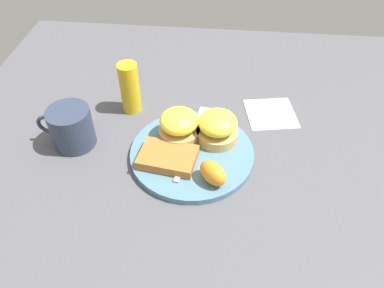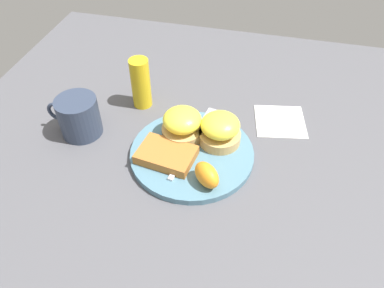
{
  "view_description": "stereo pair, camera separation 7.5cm",
  "coord_description": "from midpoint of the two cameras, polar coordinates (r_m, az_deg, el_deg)",
  "views": [
    {
      "loc": [
        -0.05,
        0.53,
        0.56
      ],
      "look_at": [
        0.0,
        0.0,
        0.03
      ],
      "focal_mm": 35.0,
      "sensor_mm": 36.0,
      "label": 1
    },
    {
      "loc": [
        -0.13,
        0.52,
        0.56
      ],
      "look_at": [
        0.0,
        0.0,
        0.03
      ],
      "focal_mm": 35.0,
      "sensor_mm": 36.0,
      "label": 2
    }
  ],
  "objects": [
    {
      "name": "sandwich_benedict_left",
      "position": [
        0.77,
        1.13,
        2.46
      ],
      "size": [
        0.09,
        0.09,
        0.07
      ],
      "color": "tan",
      "rests_on": "plate"
    },
    {
      "name": "hashbrown_patty",
      "position": [
        0.74,
        -6.6,
        -2.17
      ],
      "size": [
        0.12,
        0.09,
        0.02
      ],
      "primitive_type": "cube",
      "rotation": [
        0.0,
        0.0,
        -0.14
      ],
      "color": "#A6642A",
      "rests_on": "plate"
    },
    {
      "name": "plate",
      "position": [
        0.77,
        -2.79,
        -1.58
      ],
      "size": [
        0.25,
        0.25,
        0.01
      ],
      "primitive_type": "cylinder",
      "color": "slate",
      "rests_on": "ground_plane"
    },
    {
      "name": "sandwich_benedict_right",
      "position": [
        0.77,
        -4.73,
        2.72
      ],
      "size": [
        0.09,
        0.09,
        0.07
      ],
      "color": "tan",
      "rests_on": "plate"
    },
    {
      "name": "cup",
      "position": [
        0.82,
        -20.47,
        2.26
      ],
      "size": [
        0.12,
        0.09,
        0.09
      ],
      "color": "#2D384C",
      "rests_on": "ground_plane"
    },
    {
      "name": "orange_wedge",
      "position": [
        0.69,
        0.11,
        -4.62
      ],
      "size": [
        0.07,
        0.07,
        0.04
      ],
      "primitive_type": "ellipsoid",
      "rotation": [
        0.0,
        0.0,
        2.37
      ],
      "color": "orange",
      "rests_on": "plate"
    },
    {
      "name": "fork",
      "position": [
        0.79,
        -2.36,
        1.04
      ],
      "size": [
        0.06,
        0.23,
        0.0
      ],
      "color": "silver",
      "rests_on": "plate"
    },
    {
      "name": "ground_plane",
      "position": [
        0.77,
        -2.77,
        -1.94
      ],
      "size": [
        1.1,
        1.1,
        0.0
      ],
      "primitive_type": "plane",
      "color": "#4C4C51"
    },
    {
      "name": "condiment_bottle",
      "position": [
        0.87,
        -11.94,
        8.26
      ],
      "size": [
        0.04,
        0.04,
        0.12
      ],
      "primitive_type": "cylinder",
      "color": "gold",
      "rests_on": "ground_plane"
    },
    {
      "name": "napkin",
      "position": [
        0.88,
        9.57,
        4.51
      ],
      "size": [
        0.13,
        0.13,
        0.0
      ],
      "primitive_type": "cube",
      "rotation": [
        0.0,
        0.0,
        0.19
      ],
      "color": "white",
      "rests_on": "ground_plane"
    }
  ]
}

